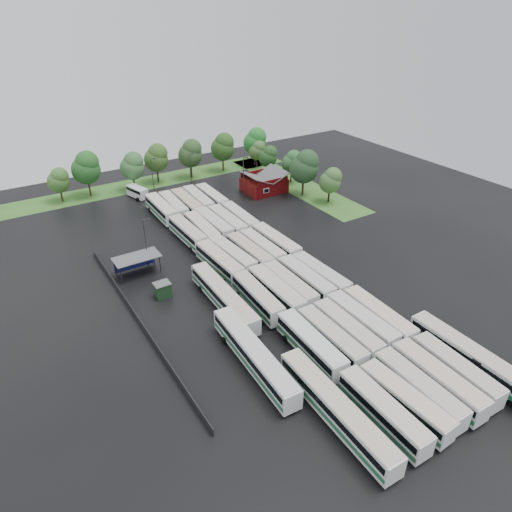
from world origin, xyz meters
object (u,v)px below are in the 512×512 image
brick_building (264,185)px  artic_bus_west_a (336,409)px  artic_bus_east (475,360)px  minibus (137,192)px

brick_building → artic_bus_west_a: bearing=-116.7°
brick_building → artic_bus_east: 70.20m
artic_bus_east → minibus: 84.61m
brick_building → minibus: 31.97m
brick_building → artic_bus_west_a: size_ratio=0.52×
artic_bus_east → artic_bus_west_a: bearing=170.3°
artic_bus_east → minibus: artic_bus_east is taller
artic_bus_east → brick_building: bearing=80.5°
artic_bus_west_a → minibus: 79.30m
brick_building → minibus: brick_building is taller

